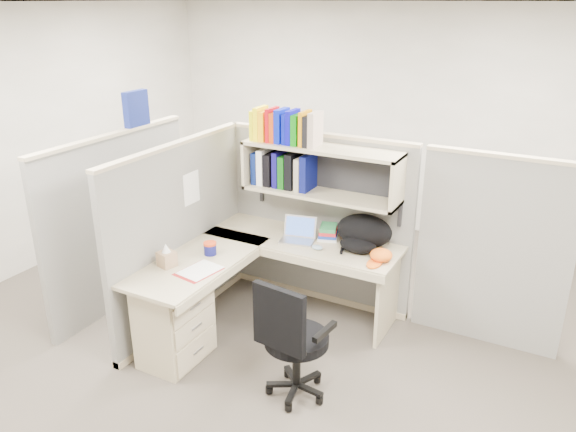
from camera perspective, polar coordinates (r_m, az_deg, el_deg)
The scene contains 14 objects.
ground at distance 4.88m, azimuth -1.66°, elevation -12.70°, with size 6.00×6.00×0.00m, color #3A352D.
room_shell at distance 4.20m, azimuth -1.90°, elevation 5.95°, with size 6.00×6.00×6.00m.
cubicle at distance 4.97m, azimuth -2.87°, elevation -0.23°, with size 3.79×1.84×1.95m.
desk at distance 4.64m, azimuth -7.92°, elevation -8.50°, with size 1.74×1.75×0.73m.
laptop at distance 4.90m, azimuth 0.95°, elevation -1.47°, with size 0.29×0.29×0.21m, color #A8A8AD, non-canonical shape.
backpack at distance 4.78m, azimuth 7.48°, elevation -1.75°, with size 0.48×0.37×0.29m, color black, non-canonical shape.
orange_cap at distance 4.63m, azimuth 9.44°, elevation -3.94°, with size 0.18×0.21×0.10m, color #DE5B13, non-canonical shape.
snack_canister at distance 4.72m, azimuth -7.92°, elevation -3.26°, with size 0.11×0.11×0.11m.
tissue_box at distance 4.56m, azimuth -12.25°, elevation -3.89°, with size 0.12×0.12×0.19m, color #A3805C, non-canonical shape.
mouse at distance 4.79m, azimuth 2.98°, elevation -3.20°, with size 0.10×0.07×0.04m, color #7E9BB2.
paper_cup at distance 5.04m, azimuth 2.47°, elevation -1.50°, with size 0.07×0.07×0.10m, color white.
book_stack at distance 5.01m, azimuth 4.12°, elevation -1.61°, with size 0.17×0.23×0.11m, color gray, non-canonical shape.
loose_paper at distance 4.48m, azimuth -8.91°, elevation -5.45°, with size 0.23×0.31×0.00m, color white, non-canonical shape.
task_chair at distance 4.12m, azimuth 0.53°, elevation -14.16°, with size 0.53×0.49×0.97m.
Camera 1 is at (2.03, -3.51, 2.73)m, focal length 35.00 mm.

